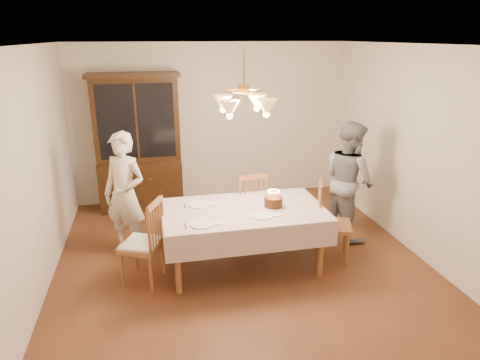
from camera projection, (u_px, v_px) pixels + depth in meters
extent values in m
plane|color=#502917|center=(243.00, 266.00, 5.27)|extent=(5.00, 5.00, 0.00)
plane|color=white|center=(244.00, 45.00, 4.43)|extent=(5.00, 5.00, 0.00)
plane|color=beige|center=(211.00, 123.00, 7.16)|extent=(4.50, 0.00, 4.50)
plane|color=beige|center=(337.00, 283.00, 2.54)|extent=(4.50, 0.00, 4.50)
plane|color=beige|center=(31.00, 178.00, 4.39)|extent=(0.00, 5.00, 5.00)
plane|color=beige|center=(420.00, 154.00, 5.31)|extent=(0.00, 5.00, 5.00)
cube|color=brown|center=(244.00, 211.00, 5.03)|extent=(1.80, 1.00, 0.04)
cube|color=beige|center=(244.00, 209.00, 5.03)|extent=(1.90, 1.10, 0.01)
cylinder|color=brown|center=(178.00, 264.00, 4.60)|extent=(0.07, 0.07, 0.71)
cylinder|color=brown|center=(321.00, 249.00, 4.93)|extent=(0.07, 0.07, 0.71)
cylinder|color=brown|center=(173.00, 231.00, 5.38)|extent=(0.07, 0.07, 0.71)
cylinder|color=brown|center=(296.00, 220.00, 5.71)|extent=(0.07, 0.07, 0.71)
cube|color=black|center=(142.00, 184.00, 6.96)|extent=(1.30, 0.50, 0.80)
cube|color=black|center=(137.00, 119.00, 6.67)|extent=(1.30, 0.40, 1.30)
cube|color=black|center=(136.00, 122.00, 6.48)|extent=(1.14, 0.01, 1.14)
cube|color=black|center=(133.00, 75.00, 6.40)|extent=(1.38, 0.54, 0.06)
cube|color=brown|center=(247.00, 209.00, 5.81)|extent=(0.52, 0.50, 0.05)
cube|color=brown|center=(254.00, 177.00, 5.48)|extent=(0.40, 0.12, 0.06)
cylinder|color=brown|center=(253.00, 218.00, 6.10)|extent=(0.04, 0.04, 0.43)
cylinder|color=brown|center=(230.00, 222.00, 5.96)|extent=(0.04, 0.04, 0.43)
cylinder|color=brown|center=(264.00, 227.00, 5.81)|extent=(0.04, 0.04, 0.43)
cylinder|color=brown|center=(240.00, 232.00, 5.67)|extent=(0.04, 0.04, 0.43)
cube|color=brown|center=(142.00, 246.00, 4.81)|extent=(0.56, 0.57, 0.05)
cube|color=brown|center=(155.00, 204.00, 4.60)|extent=(0.20, 0.38, 0.06)
cylinder|color=brown|center=(136.00, 255.00, 5.08)|extent=(0.04, 0.04, 0.43)
cylinder|color=brown|center=(122.00, 270.00, 4.75)|extent=(0.04, 0.04, 0.43)
cylinder|color=brown|center=(163.00, 258.00, 5.02)|extent=(0.04, 0.04, 0.43)
cylinder|color=brown|center=(151.00, 274.00, 4.68)|extent=(0.04, 0.04, 0.43)
cube|color=silver|center=(141.00, 243.00, 4.80)|extent=(0.51, 0.52, 0.03)
cube|color=brown|center=(334.00, 225.00, 5.31)|extent=(0.55, 0.56, 0.05)
cube|color=brown|center=(321.00, 185.00, 5.18)|extent=(0.18, 0.38, 0.06)
cylinder|color=brown|center=(347.00, 250.00, 5.20)|extent=(0.04, 0.04, 0.43)
cylinder|color=brown|center=(345.00, 237.00, 5.53)|extent=(0.04, 0.04, 0.43)
cylinder|color=brown|center=(319.00, 248.00, 5.25)|extent=(0.04, 0.04, 0.43)
cylinder|color=brown|center=(318.00, 235.00, 5.58)|extent=(0.04, 0.04, 0.43)
imported|color=white|center=(125.00, 195.00, 5.35)|extent=(0.70, 0.64, 1.60)
imported|color=slate|center=(349.00, 180.00, 5.85)|extent=(0.74, 0.88, 1.62)
cylinder|color=white|center=(273.00, 207.00, 5.06)|extent=(0.30, 0.30, 0.01)
cylinder|color=#34190B|center=(273.00, 202.00, 5.04)|extent=(0.22, 0.22, 0.12)
cylinder|color=#598CD8|center=(279.00, 194.00, 5.02)|extent=(0.01, 0.01, 0.07)
sphere|color=#FFB23F|center=(279.00, 191.00, 5.01)|extent=(0.01, 0.01, 0.01)
cylinder|color=pink|center=(278.00, 193.00, 5.04)|extent=(0.01, 0.01, 0.07)
sphere|color=#FFB23F|center=(278.00, 190.00, 5.03)|extent=(0.01, 0.01, 0.01)
cylinder|color=#EACC66|center=(277.00, 193.00, 5.06)|extent=(0.01, 0.01, 0.07)
sphere|color=#FFB23F|center=(277.00, 190.00, 5.04)|extent=(0.01, 0.01, 0.01)
cylinder|color=#598CD8|center=(275.00, 192.00, 5.07)|extent=(0.01, 0.01, 0.07)
sphere|color=#FFB23F|center=(275.00, 189.00, 5.05)|extent=(0.01, 0.01, 0.01)
cylinder|color=pink|center=(273.00, 192.00, 5.07)|extent=(0.01, 0.01, 0.07)
sphere|color=#FFB23F|center=(273.00, 189.00, 5.06)|extent=(0.01, 0.01, 0.01)
cylinder|color=#EACC66|center=(271.00, 193.00, 5.07)|extent=(0.01, 0.01, 0.07)
sphere|color=#FFB23F|center=(271.00, 189.00, 5.05)|extent=(0.01, 0.01, 0.01)
cylinder|color=#598CD8|center=(270.00, 193.00, 5.05)|extent=(0.01, 0.01, 0.07)
sphere|color=#FFB23F|center=(270.00, 190.00, 5.04)|extent=(0.01, 0.01, 0.01)
cylinder|color=pink|center=(268.00, 193.00, 5.04)|extent=(0.01, 0.01, 0.07)
sphere|color=#FFB23F|center=(269.00, 190.00, 5.02)|extent=(0.01, 0.01, 0.01)
cylinder|color=#EACC66|center=(268.00, 194.00, 5.02)|extent=(0.01, 0.01, 0.07)
sphere|color=#FFB23F|center=(268.00, 191.00, 5.00)|extent=(0.01, 0.01, 0.01)
cylinder|color=#598CD8|center=(268.00, 195.00, 5.00)|extent=(0.01, 0.01, 0.07)
sphere|color=#FFB23F|center=(268.00, 192.00, 4.98)|extent=(0.01, 0.01, 0.01)
cylinder|color=pink|center=(269.00, 195.00, 4.98)|extent=(0.01, 0.01, 0.07)
sphere|color=#FFB23F|center=(269.00, 192.00, 4.96)|extent=(0.01, 0.01, 0.01)
cylinder|color=#EACC66|center=(270.00, 196.00, 4.96)|extent=(0.01, 0.01, 0.07)
sphere|color=#FFB23F|center=(271.00, 193.00, 4.95)|extent=(0.01, 0.01, 0.01)
cylinder|color=#598CD8|center=(272.00, 196.00, 4.95)|extent=(0.01, 0.01, 0.07)
sphere|color=#FFB23F|center=(272.00, 193.00, 4.94)|extent=(0.01, 0.01, 0.01)
cylinder|color=pink|center=(274.00, 196.00, 4.95)|extent=(0.01, 0.01, 0.07)
sphere|color=#FFB23F|center=(274.00, 193.00, 4.93)|extent=(0.01, 0.01, 0.01)
cylinder|color=#EACC66|center=(276.00, 196.00, 4.95)|extent=(0.01, 0.01, 0.07)
sphere|color=#FFB23F|center=(276.00, 193.00, 4.94)|extent=(0.01, 0.01, 0.01)
cylinder|color=#598CD8|center=(278.00, 196.00, 4.96)|extent=(0.01, 0.01, 0.07)
sphere|color=#FFB23F|center=(278.00, 193.00, 4.95)|extent=(0.01, 0.01, 0.01)
cylinder|color=pink|center=(279.00, 195.00, 4.98)|extent=(0.01, 0.01, 0.07)
sphere|color=#FFB23F|center=(279.00, 192.00, 4.97)|extent=(0.01, 0.01, 0.01)
cylinder|color=#EACC66|center=(279.00, 195.00, 5.00)|extent=(0.01, 0.01, 0.07)
sphere|color=#FFB23F|center=(279.00, 191.00, 4.99)|extent=(0.01, 0.01, 0.01)
cylinder|color=white|center=(202.00, 224.00, 4.60)|extent=(0.26, 0.26, 0.02)
cube|color=silver|center=(186.00, 226.00, 4.57)|extent=(0.01, 0.16, 0.01)
cube|color=silver|center=(218.00, 223.00, 4.64)|extent=(0.10, 0.10, 0.01)
cylinder|color=white|center=(263.00, 216.00, 4.82)|extent=(0.24, 0.24, 0.02)
cube|color=silver|center=(248.00, 217.00, 4.78)|extent=(0.01, 0.16, 0.01)
cube|color=silver|center=(276.00, 215.00, 4.85)|extent=(0.10, 0.10, 0.01)
cylinder|color=white|center=(200.00, 205.00, 5.13)|extent=(0.27, 0.27, 0.02)
cube|color=silver|center=(185.00, 206.00, 5.09)|extent=(0.01, 0.16, 0.01)
cube|color=silver|center=(214.00, 204.00, 5.17)|extent=(0.10, 0.10, 0.01)
cylinder|color=#BF8C3F|center=(244.00, 65.00, 4.50)|extent=(0.02, 0.02, 0.40)
cylinder|color=#BF8C3F|center=(244.00, 89.00, 4.58)|extent=(0.12, 0.12, 0.10)
cone|color=#D8994C|center=(257.00, 102.00, 4.86)|extent=(0.22, 0.22, 0.18)
sphere|color=#FFD899|center=(257.00, 108.00, 4.88)|extent=(0.07, 0.07, 0.07)
cone|color=#D8994C|center=(223.00, 103.00, 4.78)|extent=(0.22, 0.22, 0.18)
sphere|color=#FFD899|center=(223.00, 110.00, 4.80)|extent=(0.07, 0.07, 0.07)
cone|color=#D8994C|center=(230.00, 109.00, 4.41)|extent=(0.22, 0.22, 0.18)
sphere|color=#FFD899|center=(230.00, 116.00, 4.43)|extent=(0.07, 0.07, 0.07)
cone|color=#D8994C|center=(266.00, 108.00, 4.49)|extent=(0.22, 0.22, 0.18)
sphere|color=#FFD899|center=(266.00, 114.00, 4.51)|extent=(0.07, 0.07, 0.07)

